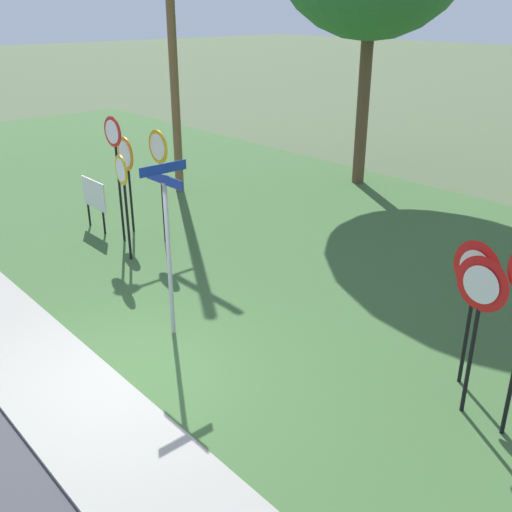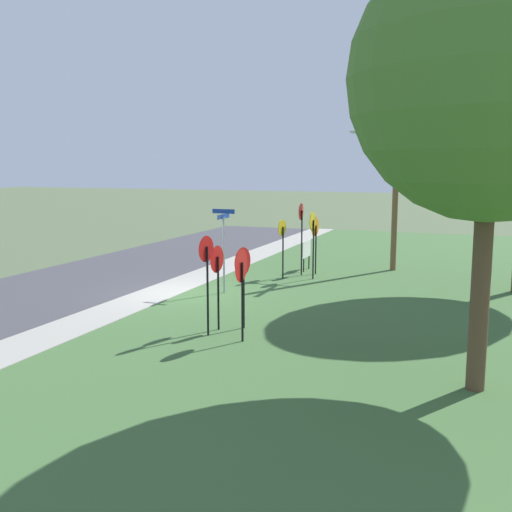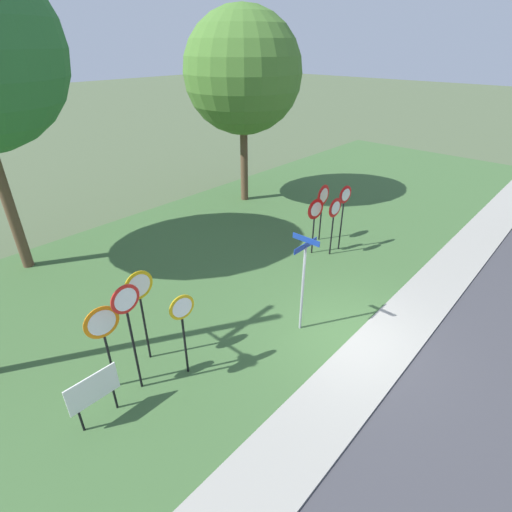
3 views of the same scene
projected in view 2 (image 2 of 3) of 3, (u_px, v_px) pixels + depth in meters
The scene contains 16 objects.
ground_plane at pixel (182, 294), 20.43m from camera, with size 160.00×160.00×0.00m, color #4C5B3D.
road_asphalt at pixel (68, 284), 22.13m from camera, with size 44.00×6.40×0.01m, color #3D3D42.
sidewalk_strip at pixel (162, 292), 20.71m from camera, with size 44.00×1.60×0.06m, color #99968C.
grass_median at pixel (356, 309), 18.31m from camera, with size 44.00×12.00×0.04m, color #3D6033.
stop_sign_near_left at pixel (301, 224), 23.59m from camera, with size 0.66×0.10×2.86m.
stop_sign_near_right at pixel (313, 230), 22.73m from camera, with size 0.73×0.10×2.59m.
stop_sign_far_left at pixel (282, 237), 22.85m from camera, with size 0.62×0.13×2.29m.
stop_sign_far_center at pixel (315, 233), 23.84m from camera, with size 0.78×0.12×2.30m.
yield_sign_near_left at pixel (241, 273), 14.61m from camera, with size 0.84×0.10×2.34m.
yield_sign_near_right at pixel (217, 267), 15.69m from camera, with size 0.72×0.12×2.27m.
yield_sign_far_left at pixel (242, 269), 15.85m from camera, with size 0.77×0.18×2.20m.
yield_sign_far_right at pixel (206, 262), 15.13m from camera, with size 0.67×0.13×2.59m.
street_name_post at pixel (224, 243), 20.26m from camera, with size 0.96×0.82×2.89m.
utility_pole at pixel (393, 165), 24.38m from camera, with size 2.10×2.10×8.06m.
notice_board at pixel (306, 250), 24.82m from camera, with size 1.10×0.06×1.25m.
oak_tree_right at pixel (493, 78), 10.81m from camera, with size 5.29×5.29×8.57m.
Camera 2 is at (17.77, 9.52, 4.39)m, focal length 41.81 mm.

